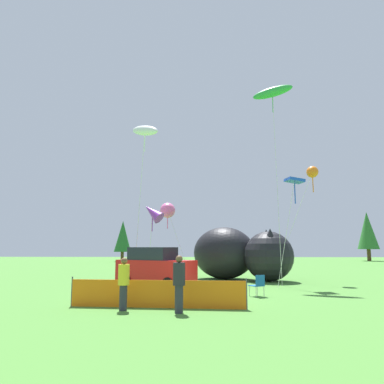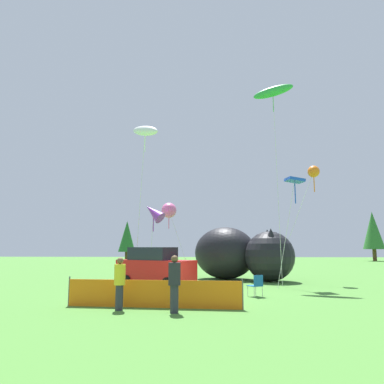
# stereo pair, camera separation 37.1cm
# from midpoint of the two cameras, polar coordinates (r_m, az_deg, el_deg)

# --- Properties ---
(ground_plane) EXTENTS (120.00, 120.00, 0.00)m
(ground_plane) POSITION_cam_midpoint_polar(r_m,az_deg,el_deg) (17.89, 0.95, -15.16)
(ground_plane) COLOR #477F33
(parked_car) EXTENTS (4.63, 3.50, 2.10)m
(parked_car) POSITION_cam_midpoint_polar(r_m,az_deg,el_deg) (21.05, -6.18, -11.30)
(parked_car) COLOR red
(parked_car) RESTS_ON ground
(folding_chair) EXTENTS (0.72, 0.72, 0.92)m
(folding_chair) POSITION_cam_midpoint_polar(r_m,az_deg,el_deg) (16.81, 9.40, -13.65)
(folding_chair) COLOR #1959A5
(folding_chair) RESTS_ON ground
(inflatable_cat) EXTENTS (6.95, 5.73, 3.42)m
(inflatable_cat) POSITION_cam_midpoint_polar(r_m,az_deg,el_deg) (24.91, 6.64, -9.52)
(inflatable_cat) COLOR black
(inflatable_cat) RESTS_ON ground
(safety_fence) EXTENTS (6.31, 0.51, 1.05)m
(safety_fence) POSITION_cam_midpoint_polar(r_m,az_deg,el_deg) (13.74, -6.17, -15.18)
(safety_fence) COLOR orange
(safety_fence) RESTS_ON ground
(spectator_in_green_shirt) EXTENTS (0.38, 0.38, 1.76)m
(spectator_in_green_shirt) POSITION_cam_midpoint_polar(r_m,az_deg,el_deg) (13.33, -11.18, -13.21)
(spectator_in_green_shirt) COLOR #2D2D38
(spectator_in_green_shirt) RESTS_ON ground
(spectator_in_grey_shirt) EXTENTS (0.40, 0.40, 1.84)m
(spectator_in_grey_shirt) POSITION_cam_midpoint_polar(r_m,az_deg,el_deg) (12.59, -2.86, -13.43)
(spectator_in_grey_shirt) COLOR #2D2D38
(spectator_in_grey_shirt) RESTS_ON ground
(kite_orange_flower) EXTENTS (3.15, 0.74, 7.19)m
(kite_orange_flower) POSITION_cam_midpoint_polar(r_m,az_deg,el_deg) (24.86, 17.44, 2.84)
(kite_orange_flower) COLOR silver
(kite_orange_flower) RESTS_ON ground
(kite_green_fish) EXTENTS (2.61, 1.87, 12.18)m
(kite_green_fish) POSITION_cam_midpoint_polar(r_m,az_deg,el_deg) (24.49, 11.73, 14.57)
(kite_green_fish) COLOR silver
(kite_green_fish) RESTS_ON ground
(kite_purple_delta) EXTENTS (1.83, 2.01, 5.20)m
(kite_purple_delta) POSITION_cam_midpoint_polar(r_m,az_deg,el_deg) (25.43, -6.47, -3.09)
(kite_purple_delta) COLOR silver
(kite_purple_delta) RESTS_ON ground
(kite_blue_box) EXTENTS (1.77, 1.20, 5.92)m
(kite_blue_box) POSITION_cam_midpoint_polar(r_m,az_deg,el_deg) (21.46, 14.84, 1.47)
(kite_blue_box) COLOR silver
(kite_blue_box) RESTS_ON ground
(kite_pink_octopus) EXTENTS (2.32, 2.39, 5.22)m
(kite_pink_octopus) POSITION_cam_midpoint_polar(r_m,az_deg,el_deg) (26.63, -4.13, -2.82)
(kite_pink_octopus) COLOR silver
(kite_pink_octopus) RESTS_ON ground
(kite_white_ghost) EXTENTS (2.30, 2.64, 9.72)m
(kite_white_ghost) POSITION_cam_midpoint_polar(r_m,az_deg,el_deg) (23.17, -7.67, 9.19)
(kite_white_ghost) COLOR silver
(kite_white_ghost) RESTS_ON ground
(horizon_tree_west) EXTENTS (3.07, 3.07, 7.33)m
(horizon_tree_west) POSITION_cam_midpoint_polar(r_m,az_deg,el_deg) (62.40, 25.01, -5.36)
(horizon_tree_west) COLOR brown
(horizon_tree_west) RESTS_ON ground
(horizon_tree_mid) EXTENTS (2.44, 2.44, 5.82)m
(horizon_tree_mid) POSITION_cam_midpoint_polar(r_m,az_deg,el_deg) (55.31, -10.70, -6.67)
(horizon_tree_mid) COLOR brown
(horizon_tree_mid) RESTS_ON ground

